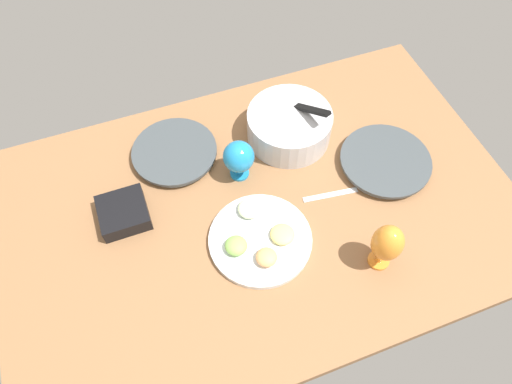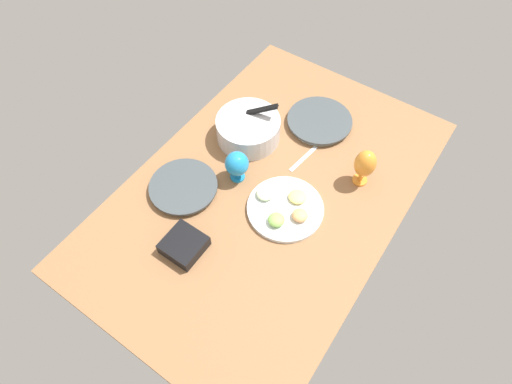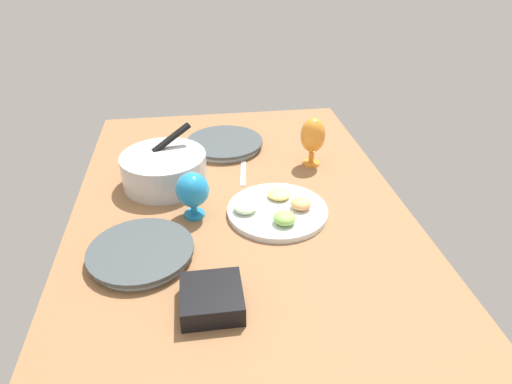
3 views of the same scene
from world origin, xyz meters
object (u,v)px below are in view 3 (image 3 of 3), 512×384
(mixing_bowl, at_px, (164,168))
(fruit_platter, at_px, (277,210))
(dinner_plate_left, at_px, (141,253))
(hurricane_glass_blue, at_px, (192,191))
(dinner_plate_right, at_px, (225,144))
(square_bowl_black, at_px, (212,297))
(hurricane_glass_orange, at_px, (313,137))

(mixing_bowl, height_order, fruit_platter, mixing_bowl)
(dinner_plate_left, distance_m, hurricane_glass_blue, 0.24)
(fruit_platter, distance_m, hurricane_glass_blue, 0.26)
(dinner_plate_right, relative_size, mixing_bowl, 1.05)
(dinner_plate_right, height_order, fruit_platter, fruit_platter)
(square_bowl_black, bearing_deg, dinner_plate_right, -6.71)
(dinner_plate_left, height_order, hurricane_glass_blue, hurricane_glass_blue)
(hurricane_glass_blue, relative_size, square_bowl_black, 1.01)
(dinner_plate_right, bearing_deg, hurricane_glass_orange, -121.54)
(dinner_plate_right, distance_m, square_bowl_black, 0.85)
(fruit_platter, bearing_deg, hurricane_glass_orange, -31.03)
(dinner_plate_left, distance_m, dinner_plate_right, 0.70)
(hurricane_glass_blue, distance_m, square_bowl_black, 0.39)
(dinner_plate_left, xyz_separation_m, hurricane_glass_blue, (0.18, -0.15, 0.07))
(hurricane_glass_blue, xyz_separation_m, square_bowl_black, (-0.39, -0.03, -0.06))
(mixing_bowl, relative_size, square_bowl_black, 1.97)
(dinner_plate_right, xyz_separation_m, hurricane_glass_orange, (-0.19, -0.30, 0.10))
(dinner_plate_left, relative_size, dinner_plate_right, 0.95)
(dinner_plate_right, xyz_separation_m, fruit_platter, (-0.49, -0.12, -0.00))
(hurricane_glass_blue, bearing_deg, dinner_plate_right, -15.80)
(hurricane_glass_blue, xyz_separation_m, hurricane_glass_orange, (0.28, -0.43, 0.02))
(mixing_bowl, xyz_separation_m, hurricane_glass_orange, (0.07, -0.53, 0.05))
(fruit_platter, bearing_deg, dinner_plate_left, 111.05)
(hurricane_glass_blue, height_order, square_bowl_black, hurricane_glass_blue)
(mixing_bowl, height_order, hurricane_glass_blue, mixing_bowl)
(dinner_plate_right, relative_size, hurricane_glass_blue, 2.05)
(hurricane_glass_orange, bearing_deg, dinner_plate_right, 58.46)
(mixing_bowl, bearing_deg, square_bowl_black, -168.31)
(dinner_plate_right, distance_m, fruit_platter, 0.50)
(fruit_platter, xyz_separation_m, hurricane_glass_orange, (0.30, -0.18, 0.10))
(mixing_bowl, distance_m, hurricane_glass_blue, 0.23)
(dinner_plate_right, bearing_deg, hurricane_glass_blue, 164.20)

